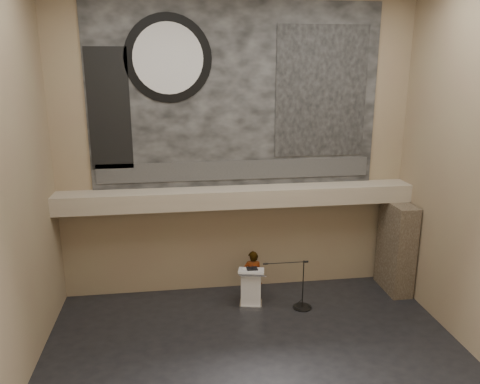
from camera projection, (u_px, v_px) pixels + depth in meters
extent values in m
plane|color=black|center=(260.00, 366.00, 10.50)|extent=(10.00, 10.00, 0.00)
cube|color=#876D55|center=(236.00, 149.00, 13.19)|extent=(10.00, 0.02, 8.50)
cube|color=#876D55|center=(325.00, 266.00, 5.56)|extent=(10.00, 0.02, 8.50)
cube|color=gray|center=(238.00, 197.00, 13.16)|extent=(10.00, 0.80, 0.50)
cylinder|color=#B2893D|center=(181.00, 209.00, 12.97)|extent=(0.04, 0.04, 0.06)
cylinder|color=#B2893D|center=(304.00, 204.00, 13.44)|extent=(0.04, 0.04, 0.06)
cube|color=black|center=(236.00, 97.00, 12.78)|extent=(8.00, 0.05, 5.00)
cube|color=#2F2F2F|center=(236.00, 170.00, 13.29)|extent=(7.76, 0.02, 0.55)
cylinder|color=black|center=(168.00, 59.00, 12.23)|extent=(2.30, 0.02, 2.30)
cylinder|color=silver|center=(168.00, 59.00, 12.21)|extent=(1.84, 0.02, 1.84)
cube|color=black|center=(321.00, 92.00, 13.04)|extent=(2.60, 0.02, 3.60)
cube|color=black|center=(109.00, 109.00, 12.36)|extent=(1.10, 0.02, 3.20)
cube|color=#3D3225|center=(396.00, 247.00, 13.78)|extent=(0.60, 1.40, 2.70)
cube|color=silver|center=(251.00, 304.00, 13.15)|extent=(0.71, 0.59, 0.08)
cube|color=silver|center=(251.00, 287.00, 13.01)|extent=(0.61, 0.48, 0.96)
cube|color=silver|center=(251.00, 271.00, 12.86)|extent=(0.79, 0.63, 0.13)
cube|color=black|center=(252.00, 269.00, 12.86)|extent=(0.30, 0.24, 0.04)
cube|color=silver|center=(247.00, 269.00, 12.86)|extent=(0.29, 0.32, 0.00)
imported|color=silver|center=(253.00, 276.00, 13.28)|extent=(0.57, 0.40, 1.50)
cylinder|color=black|center=(302.00, 307.00, 13.04)|extent=(0.52, 0.52, 0.02)
cylinder|color=black|center=(303.00, 284.00, 12.85)|extent=(0.03, 0.03, 1.42)
cylinder|color=black|center=(285.00, 263.00, 12.61)|extent=(1.17, 0.04, 0.02)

